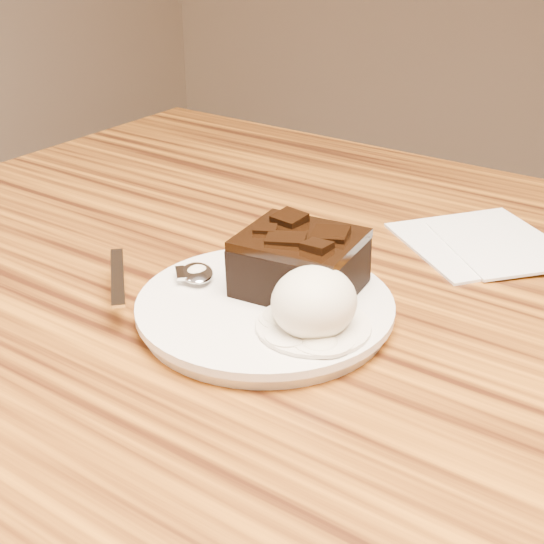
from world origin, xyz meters
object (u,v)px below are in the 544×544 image
Objects in this scene: plate at (265,310)px; brownie at (300,266)px; spoon at (197,275)px; napkin at (481,241)px; ice_cream_scoop at (314,302)px.

plate is 0.05m from brownie.
spoon reaches higher than napkin.
ice_cream_scoop is at bearing -47.04° from brownie.
spoon is 0.30m from napkin.
napkin is (0.03, 0.26, -0.04)m from ice_cream_scoop.
plate is 0.07m from spoon.
brownie is 0.06m from ice_cream_scoop.
ice_cream_scoop reaches higher than spoon.
brownie reaches higher than napkin.
brownie is at bearing 132.96° from ice_cream_scoop.
napkin is at bearing 69.96° from plate.
brownie is 1.38× the size of ice_cream_scoop.
ice_cream_scoop is 0.27m from napkin.
plate is at bearing -43.73° from spoon.
spoon is at bearing 174.94° from ice_cream_scoop.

